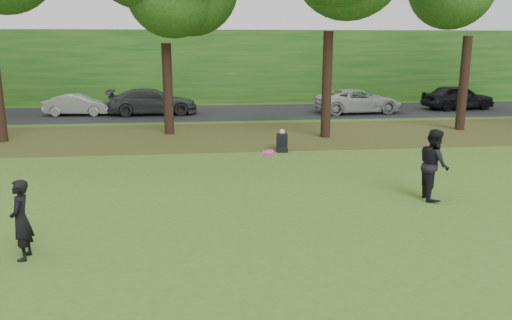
{
  "coord_description": "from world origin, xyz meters",
  "views": [
    {
      "loc": [
        -1.55,
        -9.26,
        4.12
      ],
      "look_at": [
        -0.21,
        2.67,
        1.3
      ],
      "focal_mm": 35.0,
      "sensor_mm": 36.0,
      "label": 1
    }
  ],
  "objects_px": {
    "frisbee": "(269,152)",
    "seated_person": "(282,143)",
    "player_right": "(434,164)",
    "player_left": "(21,220)"
  },
  "relations": [
    {
      "from": "player_left",
      "to": "seated_person",
      "type": "distance_m",
      "value": 11.56
    },
    {
      "from": "player_left",
      "to": "player_right",
      "type": "xyz_separation_m",
      "value": [
        9.66,
        2.8,
        0.16
      ]
    },
    {
      "from": "player_right",
      "to": "seated_person",
      "type": "relative_size",
      "value": 2.31
    },
    {
      "from": "player_left",
      "to": "frisbee",
      "type": "xyz_separation_m",
      "value": [
        5.05,
        1.69,
        0.84
      ]
    },
    {
      "from": "player_right",
      "to": "seated_person",
      "type": "height_order",
      "value": "player_right"
    },
    {
      "from": "player_right",
      "to": "frisbee",
      "type": "height_order",
      "value": "player_right"
    },
    {
      "from": "frisbee",
      "to": "player_left",
      "type": "bearing_deg",
      "value": -161.5
    },
    {
      "from": "frisbee",
      "to": "seated_person",
      "type": "xyz_separation_m",
      "value": [
        1.61,
        7.75,
        -1.33
      ]
    },
    {
      "from": "player_left",
      "to": "frisbee",
      "type": "bearing_deg",
      "value": 106.06
    },
    {
      "from": "player_left",
      "to": "frisbee",
      "type": "relative_size",
      "value": 4.22
    }
  ]
}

